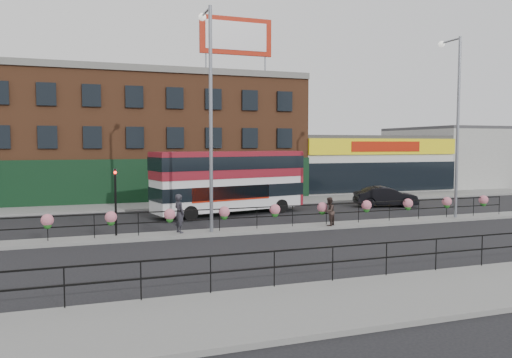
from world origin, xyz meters
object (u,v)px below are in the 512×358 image
object	(u,v)px
double_decker_bus	(230,176)
lamp_column_west	(209,99)
pedestrian_b	(329,212)
lamp_column_east	(455,111)
pedestrian_a	(179,213)
car	(385,197)

from	to	relation	value
double_decker_bus	lamp_column_west	bearing A→B (deg)	-114.86
pedestrian_b	lamp_column_east	distance (m)	10.22
lamp_column_east	pedestrian_a	bearing A→B (deg)	179.90
car	pedestrian_a	xyz separation A→B (m)	(-16.15, -6.42, 0.38)
lamp_column_west	double_decker_bus	bearing A→B (deg)	65.14
pedestrian_b	lamp_column_east	world-z (taller)	lamp_column_east
car	lamp_column_east	world-z (taller)	lamp_column_east
lamp_column_west	lamp_column_east	bearing A→B (deg)	-0.09
car	lamp_column_west	world-z (taller)	lamp_column_west
car	lamp_column_east	xyz separation A→B (m)	(0.36, -6.45, 5.74)
pedestrian_b	lamp_column_east	xyz separation A→B (m)	(8.56, 0.54, 5.55)
pedestrian_a	pedestrian_b	world-z (taller)	pedestrian_a
double_decker_bus	lamp_column_west	distance (m)	8.11
lamp_column_west	car	bearing A→B (deg)	23.75
car	lamp_column_east	distance (m)	8.64
double_decker_bus	lamp_column_west	xyz separation A→B (m)	(-2.91, -6.27, 4.23)
pedestrian_a	pedestrian_b	distance (m)	7.97
pedestrian_b	lamp_column_east	size ratio (longest dim) A/B	0.14
pedestrian_a	lamp_column_west	bearing A→B (deg)	-109.30
car	lamp_column_west	size ratio (longest dim) A/B	0.42
lamp_column_west	lamp_column_east	size ratio (longest dim) A/B	1.04
double_decker_bus	pedestrian_b	world-z (taller)	double_decker_bus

